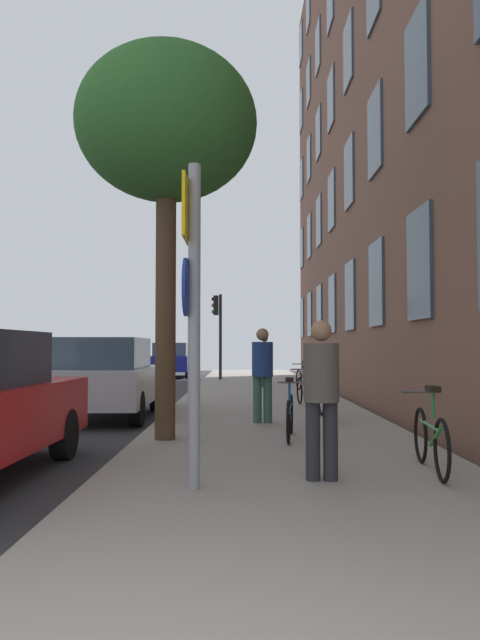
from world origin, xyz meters
The scene contains 18 objects.
ground_plane centered at (-2.40, 15.00, 0.00)m, with size 41.80×41.80×0.00m, color #332D28.
road_asphalt centered at (-4.50, 15.00, 0.01)m, with size 7.00×38.00×0.01m, color #2D2D30.
sidewalk centered at (1.10, 15.00, 0.06)m, with size 4.20×38.00×0.12m, color gray.
building_facade centered at (3.69, 14.50, 8.66)m, with size 0.56×27.00×17.28m.
sign_post centered at (0.06, 4.25, 1.90)m, with size 0.16×0.60×3.10m.
traffic_light centered at (-0.38, 23.57, 2.51)m, with size 0.43×0.24×3.48m.
tree_near centered at (-0.56, 7.33, 4.69)m, with size 2.67×2.67×5.76m.
bicycle_0 centered at (2.56, 4.99, 0.48)m, with size 0.42×1.68×0.93m.
bicycle_1 centered at (1.25, 7.39, 0.47)m, with size 0.42×1.62×0.89m.
bicycle_2 centered at (2.12, 9.79, 0.47)m, with size 0.42×1.67×0.91m.
bicycle_3 centered at (1.95, 12.19, 0.48)m, with size 0.42×1.67×0.92m.
bicycle_4 centered at (2.40, 14.59, 0.48)m, with size 0.51×1.56×0.92m.
bicycle_5 centered at (2.43, 16.99, 0.47)m, with size 0.44×1.62×0.91m.
pedestrian_0 centered at (1.35, 4.59, 1.04)m, with size 0.51×0.51×1.60m.
pedestrian_1 centered at (0.92, 9.25, 1.07)m, with size 0.39×0.39×1.66m.
pedestrian_2 centered at (1.34, 18.83, 1.10)m, with size 0.51×0.51×1.72m.
car_1 centered at (-2.19, 10.85, 0.84)m, with size 1.91×4.12×1.62m.
car_2 centered at (-2.64, 27.49, 0.84)m, with size 1.95×4.22×1.62m.
Camera 1 is at (0.53, -1.63, 1.46)m, focal length 34.63 mm.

